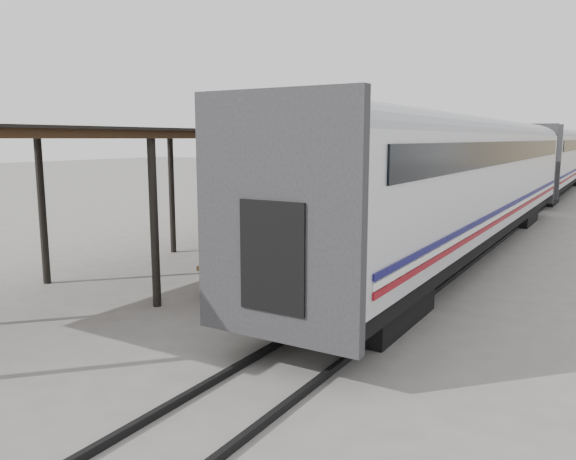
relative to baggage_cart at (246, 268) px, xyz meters
The scene contains 10 objects.
ground 0.70m from the baggage_cart, 14.50° to the right, with size 160.00×160.00×0.00m, color slate.
train 33.97m from the baggage_cart, 84.17° to the left, with size 3.45×76.01×4.01m.
canopy 24.37m from the baggage_cart, 97.49° to the left, with size 4.90×64.30×4.15m.
rails 34.12m from the baggage_cart, 84.19° to the left, with size 1.54×150.00×0.12m.
building_left 82.55m from the baggage_cart, 96.78° to the left, with size 12.00×8.00×6.00m, color tan.
baggage_cart is the anchor object (origin of this frame).
suitcase_stack 0.52m from the baggage_cart, 109.30° to the left, with size 1.20×1.14×0.56m.
luggage_tug 19.42m from the baggage_cart, 97.28° to the left, with size 1.03×1.47×1.20m.
porter 1.22m from the baggage_cart, 68.96° to the right, with size 0.58×0.38×1.59m, color navy.
pedestrian 16.51m from the baggage_cart, 100.08° to the left, with size 0.95×0.40×1.62m, color black.
Camera 1 is at (7.93, -11.31, 3.90)m, focal length 35.00 mm.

